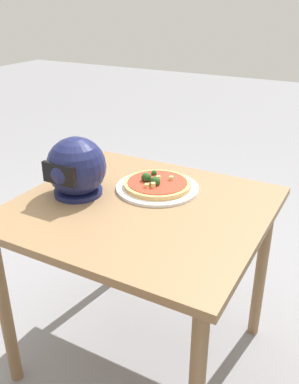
% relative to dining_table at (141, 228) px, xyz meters
% --- Properties ---
extents(ground_plane, '(14.00, 14.00, 0.00)m').
position_rel_dining_table_xyz_m(ground_plane, '(0.00, 0.00, -0.65)').
color(ground_plane, gray).
extents(dining_table, '(0.92, 0.86, 0.75)m').
position_rel_dining_table_xyz_m(dining_table, '(0.00, 0.00, 0.00)').
color(dining_table, olive).
rests_on(dining_table, ground).
extents(pizza_plate, '(0.33, 0.33, 0.01)m').
position_rel_dining_table_xyz_m(pizza_plate, '(0.01, -0.15, 0.11)').
color(pizza_plate, white).
rests_on(pizza_plate, dining_table).
extents(pizza, '(0.27, 0.27, 0.05)m').
position_rel_dining_table_xyz_m(pizza, '(0.01, -0.15, 0.13)').
color(pizza, tan).
rests_on(pizza, pizza_plate).
extents(motorcycle_helmet, '(0.23, 0.23, 0.23)m').
position_rel_dining_table_xyz_m(motorcycle_helmet, '(0.26, 0.04, 0.21)').
color(motorcycle_helmet, '#191E4C').
rests_on(motorcycle_helmet, dining_table).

